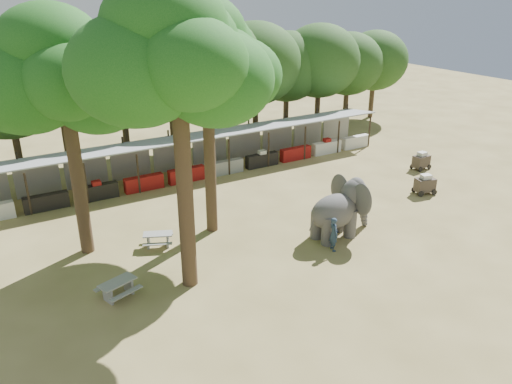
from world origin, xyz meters
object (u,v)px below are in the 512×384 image
yard_tree_back (201,58)px  picnic_table_far (158,238)px  yard_tree_center (171,57)px  cart_front (425,184)px  elephant (341,209)px  yard_tree_left (58,73)px  handler (334,234)px  picnic_table_near (118,287)px  cart_back (421,161)px

yard_tree_back → picnic_table_far: yard_tree_back is taller
yard_tree_center → cart_front: 18.34m
elephant → picnic_table_far: elephant is taller
cart_front → yard_tree_center: bearing=-160.3°
picnic_table_far → yard_tree_left: bearing=179.2°
handler → picnic_table_far: 8.29m
yard_tree_back → picnic_table_far: (-2.86, -0.47, -8.10)m
yard_tree_left → picnic_table_near: (0.28, -4.66, -7.73)m
yard_tree_center → handler: 11.00m
yard_tree_center → handler: size_ratio=7.24×
cart_front → cart_back: 4.46m
yard_tree_back → yard_tree_left: bearing=170.5°
elephant → picnic_table_far: (-8.20, 3.49, -0.98)m
handler → picnic_table_near: size_ratio=0.93×
yard_tree_back → picnic_table_far: size_ratio=6.53×
handler → cart_back: size_ratio=1.30×
yard_tree_left → picnic_table_near: bearing=-86.6°
yard_tree_center → picnic_table_far: size_ratio=6.92×
picnic_table_near → cart_front: 18.88m
cart_front → handler: bearing=-149.9°
yard_tree_left → handler: 13.85m
yard_tree_center → cart_back: (19.28, 4.73, -8.61)m
elephant → handler: (-1.27, -1.06, -0.59)m
yard_tree_back → yard_tree_center: bearing=-126.9°
cart_back → cart_front: bearing=-138.3°
yard_tree_left → cart_front: (19.12, -3.41, -7.60)m
elephant → picnic_table_near: size_ratio=2.09×
cart_front → cart_back: size_ratio=1.10×
yard_tree_center → yard_tree_back: (3.00, 4.00, -0.67)m
picnic_table_near → picnic_table_far: size_ratio=1.02×
yard_tree_center → cart_front: bearing=5.6°
yard_tree_left → yard_tree_center: yard_tree_center is taller
yard_tree_left → yard_tree_back: yard_tree_back is taller
elephant → handler: elephant is taller
handler → picnic_table_far: size_ratio=0.96×
yard_tree_back → cart_front: size_ratio=8.09×
cart_back → yard_tree_back: bearing=179.4°
yard_tree_left → handler: size_ratio=6.62×
yard_tree_left → picnic_table_far: bearing=-25.0°
yard_tree_center → handler: yard_tree_center is taller
picnic_table_near → cart_front: cart_front is taller
handler → picnic_table_far: bearing=72.1°
picnic_table_near → cart_back: 22.44m
picnic_table_near → elephant: bearing=-19.7°
picnic_table_far → elephant: bearing=1.2°
picnic_table_far → cart_front: cart_front is taller
yard_tree_left → yard_tree_center: (3.00, -5.00, 1.01)m
yard_tree_left → yard_tree_back: bearing=-9.5°
handler → cart_back: handler is taller
yard_tree_back → handler: 10.06m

